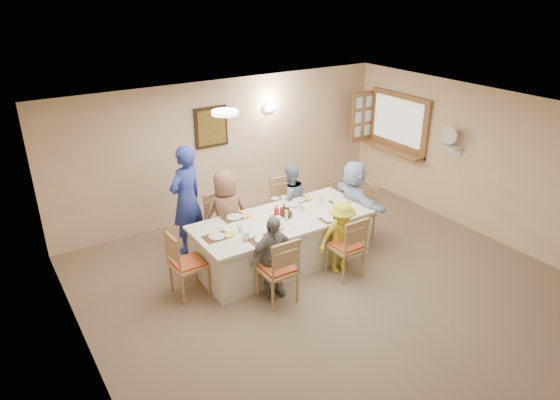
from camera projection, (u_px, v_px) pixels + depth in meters
ground at (347, 300)px, 6.92m from camera, size 7.00×7.00×0.00m
room_walls at (353, 201)px, 6.30m from camera, size 7.00×7.00×7.00m
wall_picture at (211, 127)px, 8.73m from camera, size 0.62×0.05×0.72m
wall_sconce at (270, 107)px, 9.22m from camera, size 0.26×0.09×0.18m
ceiling_light at (225, 113)px, 6.56m from camera, size 0.36×0.36×0.05m
serving_hatch at (398, 123)px, 9.74m from camera, size 0.06×1.50×1.15m
hatch_sill at (392, 149)px, 9.89m from camera, size 0.30×1.50×0.05m
shutter_door at (362, 116)px, 10.19m from camera, size 0.55×0.04×1.00m
fan_shelf at (451, 146)px, 8.70m from camera, size 0.22×0.36×0.03m
desk_fan at (451, 138)px, 8.63m from camera, size 0.30×0.30×0.28m
dining_table at (282, 240)px, 7.70m from camera, size 2.74×1.16×0.76m
chair_back_left at (223, 224)px, 7.97m from camera, size 0.55×0.55×0.98m
chair_back_right at (286, 207)px, 8.57m from camera, size 0.54×0.54×0.98m
chair_front_left at (277, 268)px, 6.74m from camera, size 0.49×0.49×1.00m
chair_front_right at (346, 245)px, 7.34m from camera, size 0.47×0.47×0.98m
chair_left_end at (188, 263)px, 6.89m from camera, size 0.49×0.49×0.98m
chair_right_end at (359, 211)px, 8.43m from camera, size 0.51×0.51×0.96m
diner_back_left at (226, 214)px, 7.79m from camera, size 0.80×0.61×1.43m
diner_back_right at (290, 201)px, 8.41m from camera, size 0.75×0.65×1.30m
diner_front_left at (273, 257)px, 6.79m from camera, size 0.72×0.32×1.22m
diner_front_right at (341, 237)px, 7.40m from camera, size 0.89×0.70×1.13m
diner_right_end at (354, 201)px, 8.28m from camera, size 1.41×0.76×1.41m
caregiver at (187, 200)px, 7.85m from camera, size 0.96×0.90×1.79m
placemat_fl at (263, 240)px, 6.93m from camera, size 0.37×0.28×0.01m
plate_fl at (263, 239)px, 6.92m from camera, size 0.22×0.22×0.01m
napkin_fl at (275, 237)px, 6.98m from camera, size 0.13×0.13×0.01m
placemat_fr at (331, 219)px, 7.52m from camera, size 0.33×0.24×0.01m
plate_fr at (331, 218)px, 7.52m from camera, size 0.25×0.25×0.02m
napkin_fr at (342, 217)px, 7.57m from camera, size 0.15×0.15×0.01m
placemat_bl at (234, 217)px, 7.57m from camera, size 0.37×0.27×0.01m
plate_bl at (234, 217)px, 7.57m from camera, size 0.23×0.23×0.01m
napkin_bl at (246, 215)px, 7.62m from camera, size 0.15×0.15×0.01m
placemat_br at (299, 200)px, 8.17m from camera, size 0.33×0.25×0.01m
plate_br at (299, 199)px, 8.16m from camera, size 0.22×0.22×0.01m
napkin_br at (309, 198)px, 8.21m from camera, size 0.14×0.14×0.01m
placemat_le at (217, 237)px, 7.00m from camera, size 0.37×0.27×0.01m
plate_le at (217, 236)px, 7.00m from camera, size 0.23×0.23×0.01m
napkin_le at (230, 235)px, 7.05m from camera, size 0.15×0.15×0.01m
placemat_re at (340, 202)px, 8.10m from camera, size 0.32×0.24×0.01m
plate_re at (340, 201)px, 8.10m from camera, size 0.26×0.26×0.02m
napkin_re at (350, 200)px, 8.15m from camera, size 0.15×0.15×0.01m
teacup_a at (246, 237)px, 6.90m from camera, size 0.18×0.18×0.09m
teacup_b at (284, 199)px, 8.10m from camera, size 0.13×0.13×0.09m
bowl_a at (277, 227)px, 7.24m from camera, size 0.38×0.38×0.05m
bowl_b at (293, 205)px, 7.93m from camera, size 0.22×0.22×0.06m
condiment_ketchup at (276, 212)px, 7.50m from camera, size 0.16×0.16×0.23m
condiment_brown at (284, 210)px, 7.59m from camera, size 0.13×0.13×0.20m
condiment_malt at (288, 212)px, 7.55m from camera, size 0.16×0.16×0.17m
drinking_glass at (272, 216)px, 7.49m from camera, size 0.07×0.07×0.10m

